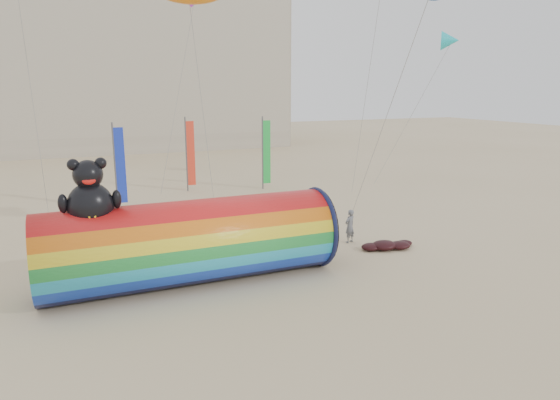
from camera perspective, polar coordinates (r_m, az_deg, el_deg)
name	(u,v)px	position (r m, az deg, el deg)	size (l,w,h in m)	color
ground	(283,265)	(20.79, 0.38, -7.43)	(160.00, 160.00, 0.00)	#CCB58C
hotel_building	(15,58)	(64.01, -28.01, 14.12)	(60.40, 15.40, 20.60)	#B7AD99
windsock_assembly	(191,240)	(18.85, -10.11, -4.50)	(10.77, 3.28, 4.97)	red
kite_handler	(350,226)	(23.71, 7.97, -2.98)	(0.58, 0.38, 1.59)	slate
fabric_bundle	(387,245)	(23.26, 12.17, -5.06)	(2.62, 1.35, 0.41)	#380A0D
festival_banners	(196,157)	(33.90, -9.59, 4.88)	(10.92, 3.92, 5.20)	#59595E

